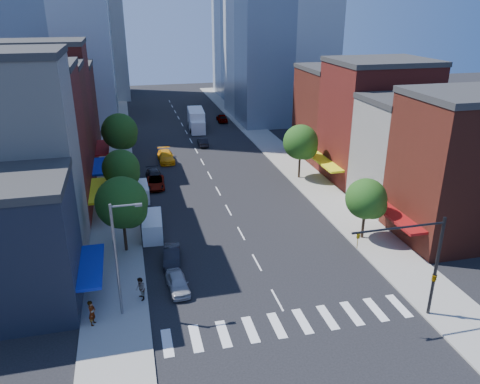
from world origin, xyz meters
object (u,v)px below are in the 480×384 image
object	(u,v)px
parked_car_second	(172,256)
cargo_van_far	(141,192)
traffic_car_far	(222,118)
box_truck	(196,121)
parked_car_front	(178,283)
traffic_car_oncoming	(203,142)
cargo_van_near	(152,227)
taxi	(166,156)
parked_car_third	(156,183)
pedestrian_far	(140,289)
parked_car_rear	(154,176)
pedestrian_near	(92,313)

from	to	relation	value
parked_car_second	cargo_van_far	xyz separation A→B (m)	(-2.00, 15.83, 0.24)
traffic_car_far	box_truck	xyz separation A→B (m)	(-5.89, -5.05, 0.94)
parked_car_front	traffic_car_oncoming	world-z (taller)	parked_car_front
cargo_van_near	taxi	xyz separation A→B (m)	(3.60, 23.90, -0.24)
taxi	box_truck	bearing A→B (deg)	65.80
parked_car_front	parked_car_third	xyz separation A→B (m)	(0.00, 23.88, -0.01)
parked_car_third	pedestrian_far	world-z (taller)	pedestrian_far
traffic_car_far	pedestrian_far	bearing A→B (deg)	75.61
parked_car_rear	parked_car_front	bearing A→B (deg)	-93.53
parked_car_second	cargo_van_near	world-z (taller)	cargo_van_near
traffic_car_oncoming	box_truck	size ratio (longest dim) A/B	0.44
taxi	cargo_van_near	bearing A→B (deg)	-100.25
parked_car_third	taxi	xyz separation A→B (m)	(2.28, 10.32, 0.13)
parked_car_second	traffic_car_far	xyz separation A→B (m)	(15.55, 52.58, 0.10)
cargo_van_far	traffic_car_oncoming	world-z (taller)	cargo_van_far
cargo_van_far	parked_car_second	bearing A→B (deg)	-83.95
parked_car_rear	cargo_van_near	world-z (taller)	cargo_van_near
parked_car_third	pedestrian_near	bearing A→B (deg)	-100.27
parked_car_rear	pedestrian_far	size ratio (longest dim) A/B	2.54
cargo_van_far	pedestrian_near	size ratio (longest dim) A/B	2.24
box_truck	pedestrian_near	xyz separation A→B (m)	(-16.22, -55.16, -0.59)
box_truck	traffic_car_far	bearing A→B (deg)	44.76
parked_car_front	traffic_car_oncoming	size ratio (longest dim) A/B	0.97
cargo_van_near	traffic_car_far	world-z (taller)	cargo_van_near
cargo_van_near	traffic_car_oncoming	distance (m)	32.54
parked_car_third	pedestrian_near	distance (m)	27.82
parked_car_rear	traffic_car_far	size ratio (longest dim) A/B	1.06
taxi	traffic_car_far	bearing A→B (deg)	58.18
box_truck	pedestrian_near	size ratio (longest dim) A/B	4.67
parked_car_rear	traffic_car_far	world-z (taller)	traffic_car_far
cargo_van_near	pedestrian_near	size ratio (longest dim) A/B	2.53
parked_car_second	traffic_car_far	distance (m)	54.83
parked_car_second	cargo_van_near	xyz separation A→B (m)	(-1.33, 5.82, 0.35)
traffic_car_far	pedestrian_far	xyz separation A→B (m)	(-18.55, -57.91, 0.33)
parked_car_third	pedestrian_near	xyz separation A→B (m)	(-6.55, -27.03, 0.48)
traffic_car_oncoming	traffic_car_far	world-z (taller)	traffic_car_far
cargo_van_near	pedestrian_far	bearing A→B (deg)	-95.63
taxi	traffic_car_oncoming	distance (m)	9.67
taxi	box_truck	world-z (taller)	box_truck
parked_car_second	pedestrian_near	distance (m)	10.06
box_truck	parked_car_second	bearing A→B (deg)	-97.34
parked_car_third	box_truck	bearing A→B (deg)	74.39
cargo_van_near	cargo_van_far	size ratio (longest dim) A/B	1.13
cargo_van_near	cargo_van_far	xyz separation A→B (m)	(-0.67, 10.01, -0.11)
cargo_van_near	pedestrian_far	size ratio (longest dim) A/B	2.60
cargo_van_near	traffic_car_oncoming	bearing A→B (deg)	74.41
parked_car_second	taxi	size ratio (longest dim) A/B	0.76
parked_car_rear	cargo_van_near	size ratio (longest dim) A/B	0.98
parked_car_third	cargo_van_far	xyz separation A→B (m)	(-2.00, -3.58, 0.27)
parked_car_third	traffic_car_far	bearing A→B (deg)	68.24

